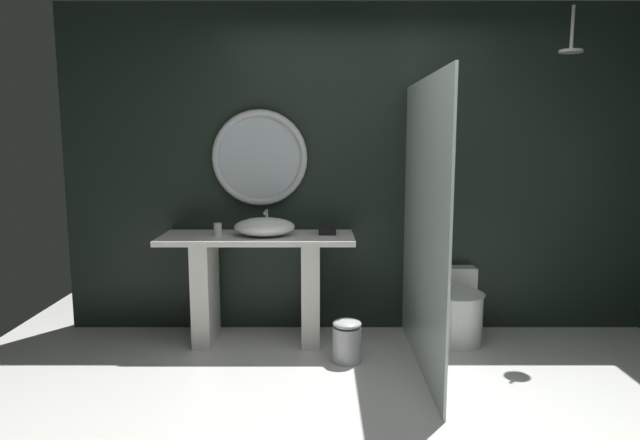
# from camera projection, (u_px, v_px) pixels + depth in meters

# --- Properties ---
(back_wall_panel) EXTENTS (4.80, 0.10, 2.60)m
(back_wall_panel) POSITION_uv_depth(u_px,v_px,m) (363.00, 171.00, 4.51)
(back_wall_panel) COLOR black
(back_wall_panel) RESTS_ON ground_plane
(vanity_counter) EXTENTS (1.47, 0.54, 0.83)m
(vanity_counter) POSITION_uv_depth(u_px,v_px,m) (257.00, 278.00, 4.30)
(vanity_counter) COLOR silver
(vanity_counter) RESTS_ON ground_plane
(vessel_sink) EXTENTS (0.46, 0.37, 0.18)m
(vessel_sink) POSITION_uv_depth(u_px,v_px,m) (264.00, 227.00, 4.21)
(vessel_sink) COLOR white
(vessel_sink) RESTS_ON vanity_counter
(tumbler_cup) EXTENTS (0.06, 0.06, 0.10)m
(tumbler_cup) POSITION_uv_depth(u_px,v_px,m) (217.00, 229.00, 4.22)
(tumbler_cup) COLOR silver
(tumbler_cup) RESTS_ON vanity_counter
(tissue_box) EXTENTS (0.13, 0.11, 0.08)m
(tissue_box) POSITION_uv_depth(u_px,v_px,m) (327.00, 230.00, 4.28)
(tissue_box) COLOR black
(tissue_box) RESTS_ON vanity_counter
(round_wall_mirror) EXTENTS (0.76, 0.06, 0.76)m
(round_wall_mirror) POSITION_uv_depth(u_px,v_px,m) (259.00, 158.00, 4.41)
(round_wall_mirror) COLOR #B7B7BC
(shower_glass_panel) EXTENTS (0.02, 1.57, 1.95)m
(shower_glass_panel) POSITION_uv_depth(u_px,v_px,m) (423.00, 226.00, 3.74)
(shower_glass_panel) COLOR silver
(shower_glass_panel) RESTS_ON ground_plane
(rain_shower_head) EXTENTS (0.17, 0.17, 0.33)m
(rain_shower_head) POSITION_uv_depth(u_px,v_px,m) (570.00, 46.00, 4.03)
(rain_shower_head) COLOR #B7B7BC
(toilet) EXTENTS (0.42, 0.59, 0.53)m
(toilet) POSITION_uv_depth(u_px,v_px,m) (454.00, 308.00, 4.35)
(toilet) COLOR white
(toilet) RESTS_ON ground_plane
(waste_bin) EXTENTS (0.20, 0.20, 0.31)m
(waste_bin) POSITION_uv_depth(u_px,v_px,m) (346.00, 340.00, 3.92)
(waste_bin) COLOR #B7B7BC
(waste_bin) RESTS_ON ground_plane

